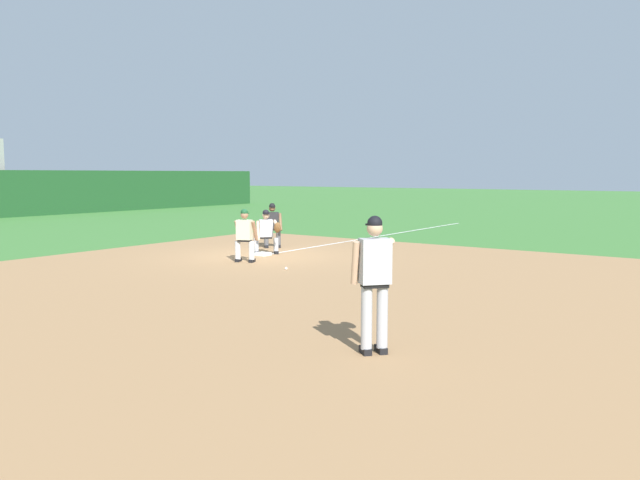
# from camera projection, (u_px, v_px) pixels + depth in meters

# --- Properties ---
(ground_plane) EXTENTS (160.00, 160.00, 0.00)m
(ground_plane) POSITION_uv_depth(u_px,v_px,m) (263.00, 256.00, 18.38)
(ground_plane) COLOR #3D7533
(infield_dirt_patch) EXTENTS (18.00, 18.00, 0.01)m
(infield_dirt_patch) POSITION_uv_depth(u_px,v_px,m) (297.00, 286.00, 13.37)
(infield_dirt_patch) COLOR #9E754C
(infield_dirt_patch) RESTS_ON ground
(foul_line_stripe) EXTENTS (14.66, 0.10, 0.00)m
(foul_line_stripe) POSITION_uv_depth(u_px,v_px,m) (385.00, 235.00, 24.34)
(foul_line_stripe) COLOR white
(foul_line_stripe) RESTS_ON ground
(first_base_bag) EXTENTS (0.38, 0.38, 0.09)m
(first_base_bag) POSITION_uv_depth(u_px,v_px,m) (263.00, 254.00, 18.38)
(first_base_bag) COLOR white
(first_base_bag) RESTS_ON ground
(baseball) EXTENTS (0.07, 0.07, 0.07)m
(baseball) POSITION_uv_depth(u_px,v_px,m) (286.00, 268.00, 15.64)
(baseball) COLOR white
(baseball) RESTS_ON ground
(pitcher) EXTENTS (0.85, 0.54, 1.86)m
(pitcher) POSITION_uv_depth(u_px,v_px,m) (375.00, 276.00, 8.28)
(pitcher) COLOR black
(pitcher) RESTS_ON ground
(first_baseman) EXTENTS (0.71, 1.09, 1.34)m
(first_baseman) POSITION_uv_depth(u_px,v_px,m) (267.00, 230.00, 18.58)
(first_baseman) COLOR black
(first_baseman) RESTS_ON ground
(baserunner) EXTENTS (0.58, 0.67, 1.46)m
(baserunner) POSITION_uv_depth(u_px,v_px,m) (245.00, 233.00, 16.92)
(baserunner) COLOR black
(baserunner) RESTS_ON ground
(umpire) EXTENTS (0.67, 0.67, 1.46)m
(umpire) POSITION_uv_depth(u_px,v_px,m) (272.00, 224.00, 20.24)
(umpire) COLOR black
(umpire) RESTS_ON ground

